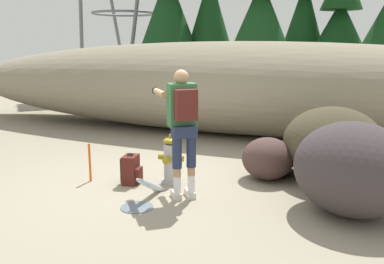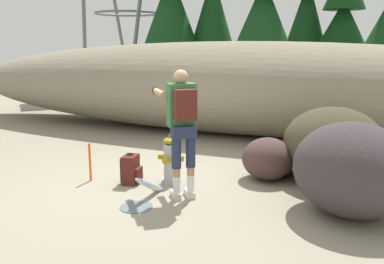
{
  "view_description": "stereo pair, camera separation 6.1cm",
  "coord_description": "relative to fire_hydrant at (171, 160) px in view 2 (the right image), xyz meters",
  "views": [
    {
      "loc": [
        2.55,
        -5.36,
        2.07
      ],
      "look_at": [
        0.3,
        0.46,
        0.75
      ],
      "focal_mm": 38.31,
      "sensor_mm": 36.0,
      "label": 1
    },
    {
      "loc": [
        2.61,
        -5.34,
        2.07
      ],
      "look_at": [
        0.3,
        0.46,
        0.75
      ],
      "focal_mm": 38.31,
      "sensor_mm": 36.0,
      "label": 2
    }
  ],
  "objects": [
    {
      "name": "spare_backpack",
      "position": [
        -0.54,
        -0.27,
        -0.13
      ],
      "size": [
        0.32,
        0.33,
        0.47
      ],
      "rotation": [
        0.0,
        0.0,
        0.18
      ],
      "color": "#511E19",
      "rests_on": "ground_plane"
    },
    {
      "name": "boulder_large",
      "position": [
        2.59,
        -0.29,
        0.24
      ],
      "size": [
        2.04,
        2.02,
        1.17
      ],
      "primitive_type": "ellipsoid",
      "rotation": [
        0.0,
        0.0,
        4.04
      ],
      "color": "#3D3537",
      "rests_on": "ground_plane"
    },
    {
      "name": "fire_hydrant",
      "position": [
        0.0,
        0.0,
        0.0
      ],
      "size": [
        0.4,
        0.35,
        0.75
      ],
      "color": "#B2B2B7",
      "rests_on": "ground_plane"
    },
    {
      "name": "utility_worker",
      "position": [
        0.4,
        -0.51,
        0.78
      ],
      "size": [
        0.91,
        1.0,
        1.76
      ],
      "rotation": [
        0.0,
        0.0,
        2.23
      ],
      "color": "beige",
      "rests_on": "ground_plane"
    },
    {
      "name": "pine_tree_far_right",
      "position": [
        1.97,
        10.22,
        2.64
      ],
      "size": [
        2.22,
        2.22,
        5.08
      ],
      "color": "#47331E",
      "rests_on": "ground_plane"
    },
    {
      "name": "boulder_mid",
      "position": [
        2.29,
        1.07,
        0.23
      ],
      "size": [
        2.01,
        2.04,
        1.15
      ],
      "primitive_type": "ellipsoid",
      "rotation": [
        0.0,
        0.0,
        0.39
      ],
      "color": "#413B28",
      "rests_on": "ground_plane"
    },
    {
      "name": "pine_tree_right",
      "position": [
        0.68,
        10.71,
        3.09
      ],
      "size": [
        2.07,
        2.07,
        6.74
      ],
      "color": "#47331E",
      "rests_on": "ground_plane"
    },
    {
      "name": "boulder_small",
      "position": [
        1.35,
        0.69,
        -0.01
      ],
      "size": [
        0.86,
        0.86,
        0.67
      ],
      "primitive_type": "ellipsoid",
      "rotation": [
        0.0,
        0.0,
        6.21
      ],
      "color": "#49332F",
      "rests_on": "ground_plane"
    },
    {
      "name": "survey_stake",
      "position": [
        -1.19,
        -0.4,
        -0.05
      ],
      "size": [
        0.04,
        0.04,
        0.6
      ],
      "primitive_type": "cylinder",
      "color": "#E55914",
      "rests_on": "ground_plane"
    },
    {
      "name": "boulder_outlier",
      "position": [
        1.42,
        1.26,
        -0.17
      ],
      "size": [
        0.89,
        0.89,
        0.36
      ],
      "primitive_type": "ellipsoid",
      "rotation": [
        0.0,
        0.0,
        5.5
      ],
      "color": "#454633",
      "rests_on": "ground_plane"
    },
    {
      "name": "ground_plane",
      "position": [
        -0.08,
        -0.15,
        -0.37
      ],
      "size": [
        56.0,
        56.0,
        0.04
      ],
      "primitive_type": "cube",
      "color": "gray"
    },
    {
      "name": "hydrant_water_jet",
      "position": [
        0.0,
        -0.71,
        -0.23
      ],
      "size": [
        0.43,
        1.18,
        0.59
      ],
      "color": "silver",
      "rests_on": "ground_plane"
    },
    {
      "name": "dirt_embankment",
      "position": [
        -0.08,
        3.98,
        0.74
      ],
      "size": [
        16.04,
        3.2,
        2.17
      ],
      "primitive_type": "ellipsoid",
      "color": "gray",
      "rests_on": "ground_plane"
    },
    {
      "name": "pine_tree_left",
      "position": [
        -3.07,
        10.82,
        3.54
      ],
      "size": [
        2.08,
        2.08,
        7.22
      ],
      "color": "#47331E",
      "rests_on": "ground_plane"
    },
    {
      "name": "pine_tree_center",
      "position": [
        -0.39,
        8.07,
        2.96
      ],
      "size": [
        2.38,
        2.38,
        6.0
      ],
      "color": "#47331E",
      "rests_on": "ground_plane"
    }
  ]
}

